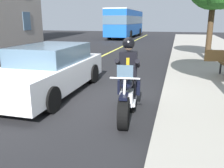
# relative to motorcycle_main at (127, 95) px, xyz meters

# --- Properties ---
(ground_plane) EXTENTS (80.00, 80.00, 0.00)m
(ground_plane) POSITION_rel_motorcycle_main_xyz_m (-0.50, -1.30, -0.45)
(ground_plane) COLOR black
(lane_center_stripe) EXTENTS (60.00, 0.16, 0.01)m
(lane_center_stripe) POSITION_rel_motorcycle_main_xyz_m (-0.50, -3.30, -0.45)
(lane_center_stripe) COLOR #E5DB4C
(lane_center_stripe) RESTS_ON ground_plane
(motorcycle_main) EXTENTS (2.22, 0.76, 1.26)m
(motorcycle_main) POSITION_rel_motorcycle_main_xyz_m (0.00, 0.00, 0.00)
(motorcycle_main) COLOR black
(motorcycle_main) RESTS_ON ground_plane
(rider_main) EXTENTS (0.67, 0.60, 1.74)m
(rider_main) POSITION_rel_motorcycle_main_xyz_m (-0.19, -0.03, 0.58)
(rider_main) COLOR black
(rider_main) RESTS_ON ground_plane
(bus_far) EXTENTS (11.05, 2.70, 3.30)m
(bus_far) POSITION_rel_motorcycle_main_xyz_m (-24.67, -5.28, 1.42)
(bus_far) COLOR blue
(bus_far) RESTS_ON ground_plane
(car_silver) EXTENTS (4.60, 1.92, 1.40)m
(car_silver) POSITION_rel_motorcycle_main_xyz_m (-1.08, -2.57, 0.24)
(car_silver) COLOR white
(car_silver) RESTS_ON ground_plane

